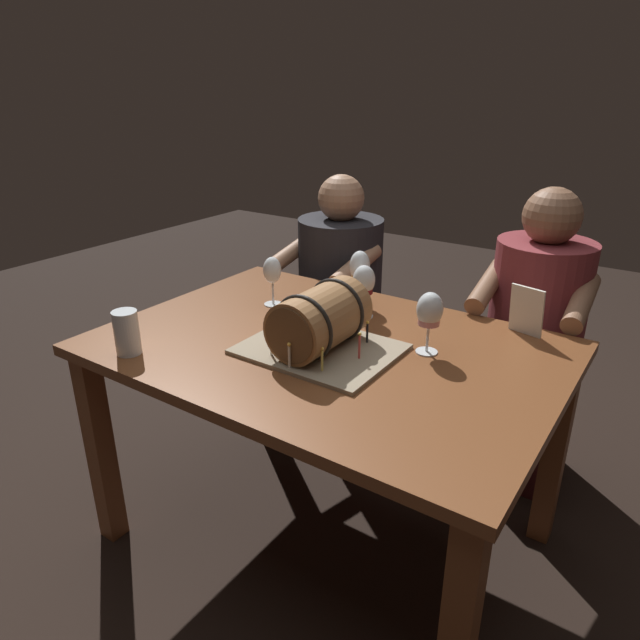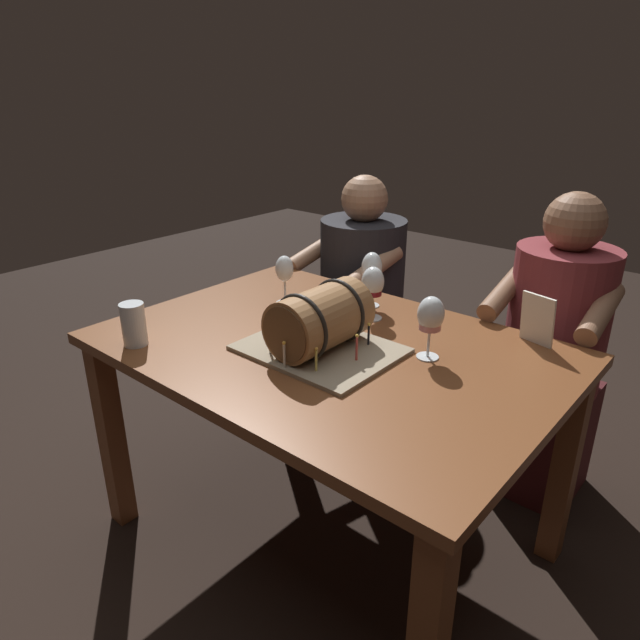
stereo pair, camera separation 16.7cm
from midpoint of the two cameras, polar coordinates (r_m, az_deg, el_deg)
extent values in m
plane|color=black|center=(2.19, -1.68, -20.57)|extent=(8.00, 8.00, 0.00)
cube|color=brown|center=(1.76, -1.96, -2.92)|extent=(1.38, 0.97, 0.03)
cube|color=brown|center=(2.13, -23.22, -11.82)|extent=(0.07, 0.07, 0.72)
cube|color=brown|center=(2.59, -7.58, -3.63)|extent=(0.07, 0.07, 0.72)
cube|color=brown|center=(2.07, 20.19, -12.22)|extent=(0.07, 0.07, 0.72)
cube|color=gray|center=(1.71, -2.80, -2.97)|extent=(0.44, 0.35, 0.01)
cylinder|color=olive|center=(1.67, -2.86, 0.06)|extent=(0.18, 0.30, 0.18)
cylinder|color=brown|center=(1.56, -6.22, -1.72)|extent=(0.16, 0.00, 0.16)
cylinder|color=brown|center=(1.78, 0.08, 1.62)|extent=(0.16, 0.00, 0.16)
torus|color=black|center=(1.61, -4.67, -0.89)|extent=(0.20, 0.01, 0.20)
torus|color=black|center=(1.73, -1.19, 0.95)|extent=(0.20, 0.01, 0.20)
cylinder|color=#D64C47|center=(1.62, 1.02, -2.79)|extent=(0.01, 0.01, 0.07)
sphere|color=#F9C64C|center=(1.61, 1.03, -1.47)|extent=(0.01, 0.01, 0.01)
cylinder|color=black|center=(1.72, 1.98, -1.39)|extent=(0.01, 0.01, 0.06)
sphere|color=#F9C64C|center=(1.71, 1.99, -0.28)|extent=(0.01, 0.01, 0.01)
cylinder|color=black|center=(1.81, 0.59, -0.22)|extent=(0.01, 0.01, 0.06)
sphere|color=#F9C64C|center=(1.79, 0.60, 0.84)|extent=(0.01, 0.01, 0.01)
cylinder|color=black|center=(1.83, -3.46, 0.01)|extent=(0.01, 0.01, 0.06)
sphere|color=#F9C64C|center=(1.81, -3.49, 1.06)|extent=(0.01, 0.01, 0.01)
cylinder|color=#D64C47|center=(1.77, -6.23, -0.75)|extent=(0.01, 0.01, 0.06)
sphere|color=#F9C64C|center=(1.76, -6.28, 0.38)|extent=(0.01, 0.01, 0.01)
cylinder|color=silver|center=(1.66, -7.78, -2.44)|extent=(0.01, 0.01, 0.07)
sphere|color=#F9C64C|center=(1.64, -7.86, -1.11)|extent=(0.01, 0.01, 0.01)
cylinder|color=silver|center=(1.58, -6.13, -3.81)|extent=(0.01, 0.01, 0.07)
sphere|color=#F9C64C|center=(1.56, -6.19, -2.50)|extent=(0.01, 0.01, 0.01)
cylinder|color=#EAD666|center=(1.56, -2.86, -4.14)|extent=(0.01, 0.01, 0.06)
sphere|color=#F9C64C|center=(1.54, -2.89, -2.93)|extent=(0.01, 0.01, 0.01)
cylinder|color=white|center=(1.72, 7.84, -3.21)|extent=(0.07, 0.07, 0.00)
cylinder|color=white|center=(1.70, 7.92, -1.90)|extent=(0.01, 0.01, 0.08)
ellipsoid|color=white|center=(1.66, 8.09, 1.00)|extent=(0.08, 0.08, 0.10)
cylinder|color=pink|center=(1.67, 8.03, -0.07)|extent=(0.06, 0.06, 0.03)
cylinder|color=white|center=(2.06, 1.58, 1.60)|extent=(0.06, 0.06, 0.00)
cylinder|color=white|center=(2.05, 1.59, 2.78)|extent=(0.01, 0.01, 0.09)
ellipsoid|color=white|center=(2.02, 1.62, 5.38)|extent=(0.07, 0.07, 0.11)
cylinder|color=#C6842D|center=(2.03, 1.62, 4.61)|extent=(0.06, 0.06, 0.04)
cylinder|color=white|center=(2.07, -6.98, 1.53)|extent=(0.07, 0.07, 0.00)
cylinder|color=white|center=(2.06, -7.03, 2.62)|extent=(0.01, 0.01, 0.08)
ellipsoid|color=white|center=(2.03, -7.15, 4.93)|extent=(0.06, 0.06, 0.09)
cylinder|color=white|center=(1.96, 1.86, 0.36)|extent=(0.07, 0.07, 0.00)
cylinder|color=white|center=(1.94, 1.87, 1.48)|extent=(0.01, 0.01, 0.08)
ellipsoid|color=white|center=(1.91, 1.91, 3.97)|extent=(0.08, 0.08, 0.10)
cylinder|color=maroon|center=(1.92, 1.90, 3.14)|extent=(0.06, 0.06, 0.03)
cylinder|color=white|center=(1.79, -21.28, -1.23)|extent=(0.07, 0.07, 0.13)
cylinder|color=#C6842D|center=(1.80, -21.18, -1.86)|extent=(0.07, 0.07, 0.09)
cylinder|color=white|center=(1.78, -21.41, -0.36)|extent=(0.07, 0.07, 0.01)
cube|color=silver|center=(1.88, 17.54, 0.83)|extent=(0.11, 0.05, 0.16)
cube|color=black|center=(2.77, 0.16, -4.65)|extent=(0.34, 0.32, 0.45)
cylinder|color=#232328|center=(2.59, 0.17, 4.67)|extent=(0.39, 0.39, 0.49)
sphere|color=#A87A5B|center=(2.50, 0.18, 12.03)|extent=(0.20, 0.20, 0.20)
cylinder|color=#A87A5B|center=(2.36, 1.57, 5.36)|extent=(0.08, 0.31, 0.14)
cylinder|color=#A87A5B|center=(2.56, -4.72, 6.69)|extent=(0.08, 0.31, 0.14)
cube|color=#4C1B1E|center=(2.45, 17.44, -9.71)|extent=(0.34, 0.32, 0.45)
cylinder|color=maroon|center=(2.24, 18.88, 0.89)|extent=(0.36, 0.36, 0.52)
sphere|color=brown|center=(2.14, 20.08, 9.67)|extent=(0.20, 0.20, 0.20)
cylinder|color=brown|center=(2.05, 22.52, 1.60)|extent=(0.08, 0.31, 0.14)
cylinder|color=brown|center=(2.12, 14.25, 3.30)|extent=(0.08, 0.31, 0.14)
camera|label=1|loc=(0.08, -92.86, -1.20)|focal=32.11mm
camera|label=2|loc=(0.08, 87.14, 1.20)|focal=32.11mm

